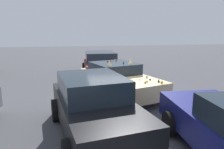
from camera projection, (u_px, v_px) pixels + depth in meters
name	position (u px, v px, depth m)	size (l,w,h in m)	color
ground_plane	(119.00, 95.00, 8.93)	(60.00, 60.00, 0.00)	#47474C
art_car_decorated	(118.00, 79.00, 8.86)	(4.68, 2.99, 1.55)	#D8BC7F
parked_sedan_near_left	(100.00, 64.00, 12.35)	(4.50, 2.23, 1.49)	#5B1419
parked_sedan_row_back_far	(94.00, 106.00, 5.42)	(4.26, 2.39, 1.53)	black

